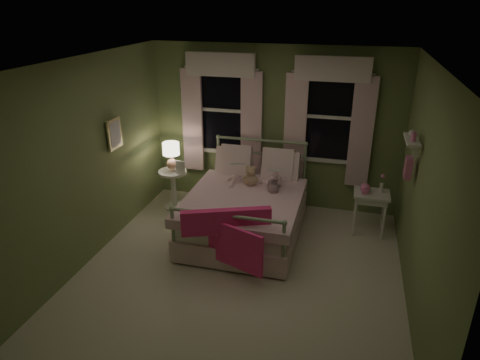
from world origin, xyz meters
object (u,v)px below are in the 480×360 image
(child_left, at_px, (235,163))
(table_lamp, at_px, (171,153))
(child_right, at_px, (272,164))
(nightstand_right, at_px, (371,199))
(nightstand_left, at_px, (173,184))
(bed, at_px, (246,210))
(teddy_bear, at_px, (251,177))

(child_left, distance_m, table_lamp, 1.09)
(child_right, xyz_separation_m, nightstand_right, (1.46, 0.06, -0.42))
(child_right, distance_m, nightstand_left, 1.73)
(bed, height_order, table_lamp, bed)
(bed, distance_m, teddy_bear, 0.49)
(nightstand_right, bearing_deg, bed, -164.50)
(bed, bearing_deg, nightstand_right, 15.50)
(child_left, xyz_separation_m, child_right, (0.56, 0.00, 0.05))
(child_right, height_order, teddy_bear, child_right)
(child_right, xyz_separation_m, table_lamp, (-1.64, 0.10, -0.02))
(bed, bearing_deg, nightstand_left, 159.03)
(bed, xyz_separation_m, teddy_bear, (-0.00, 0.26, 0.41))
(child_left, relative_size, child_right, 0.88)
(teddy_bear, height_order, table_lamp, table_lamp)
(teddy_bear, bearing_deg, child_right, 29.50)
(bed, distance_m, table_lamp, 1.56)
(nightstand_left, relative_size, table_lamp, 1.46)
(bed, bearing_deg, table_lamp, 159.03)
(teddy_bear, height_order, nightstand_right, teddy_bear)
(child_left, bearing_deg, teddy_bear, 148.99)
(teddy_bear, bearing_deg, bed, -90.00)
(child_left, bearing_deg, nightstand_left, -6.80)
(bed, distance_m, nightstand_left, 1.46)
(bed, height_order, nightstand_left, bed)
(child_right, relative_size, table_lamp, 1.79)
(child_right, height_order, nightstand_right, child_right)
(bed, relative_size, child_right, 2.54)
(bed, xyz_separation_m, child_left, (-0.28, 0.42, 0.54))
(bed, distance_m, nightstand_right, 1.81)
(teddy_bear, bearing_deg, table_lamp, 169.25)
(child_left, bearing_deg, table_lamp, -6.80)
(table_lamp, bearing_deg, child_right, -3.49)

